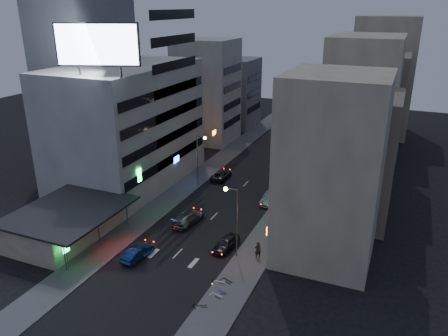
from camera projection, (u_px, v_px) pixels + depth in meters
The scene contains 29 objects.
ground at pixel (159, 273), 45.29m from camera, with size 180.00×180.00×0.00m, color black.
sidewalk_left at pixel (210, 168), 74.04m from camera, with size 4.00×120.00×0.12m, color #4C4C4F.
sidewalk_right at pixel (303, 182), 68.20m from camera, with size 4.00×120.00×0.12m, color #4C4C4F.
food_court at pixel (65, 223), 51.39m from camera, with size 11.00×13.00×3.88m.
white_building at pixel (127, 126), 65.56m from camera, with size 14.00×24.00×18.00m, color beige.
grey_tower at pixel (86, 66), 68.61m from camera, with size 10.00×14.00×34.00m, color gray.
shophouse_near at pixel (331, 170), 45.33m from camera, with size 10.00×11.00×20.00m, color beige.
shophouse_mid at pixel (350, 155), 55.77m from camera, with size 11.00×12.00×16.00m, color gray.
shophouse_far at pixel (360, 111), 66.09m from camera, with size 10.00×14.00×22.00m, color beige.
far_left_a at pixel (206, 91), 86.20m from camera, with size 11.00×10.00×20.00m, color beige.
far_left_b at pixel (229, 92), 98.46m from camera, with size 12.00×10.00×15.00m, color gray.
far_right_a at pixel (372, 104), 79.54m from camera, with size 11.00×12.00×18.00m, color gray.
far_right_b at pixel (383, 77), 90.36m from camera, with size 12.00×12.00×24.00m, color beige.
billboard at pixel (97, 45), 50.99m from camera, with size 9.52×3.75×6.20m.
street_lamp_right_near at pixel (234, 212), 46.41m from camera, with size 1.60×0.44×8.02m.
street_lamp_left at pixel (200, 154), 64.51m from camera, with size 1.60×0.44×8.02m.
street_lamp_right_far at pixel (306, 132), 75.71m from camera, with size 1.60×0.44×8.02m.
parked_car_right_near at pixel (226, 243), 49.44m from camera, with size 1.69×4.21×1.44m, color #242529.
parked_car_right_mid at pixel (271, 198), 60.93m from camera, with size 1.64×4.71×1.55m, color gray.
parked_car_left at pixel (221, 175), 69.36m from camera, with size 2.22×4.82×1.34m, color #2C2B31.
parked_car_right_far at pixel (285, 169), 71.69m from camera, with size 2.17×5.34×1.55m, color #999CA1.
road_car_blue at pixel (138, 253), 47.64m from camera, with size 1.48×4.24×1.40m, color navy.
road_car_silver at pixel (188, 218), 55.23m from camera, with size 2.17×5.33×1.55m, color gray.
person at pixel (258, 250), 47.39m from camera, with size 0.71×0.46×1.94m, color black.
scooter_black_a at pixel (207, 300), 40.10m from camera, with size 1.71×0.57×1.04m, color black, non-canonical shape.
scooter_silver_a at pixel (223, 292), 41.15m from camera, with size 1.87×0.62×1.14m, color #94989B, non-canonical shape.
scooter_blue at pixel (227, 288), 41.79m from camera, with size 1.65×0.55×1.01m, color navy, non-canonical shape.
scooter_black_b at pixel (233, 278), 43.30m from camera, with size 1.86×0.62×1.14m, color black, non-canonical shape.
scooter_silver_b at pixel (225, 278), 43.43m from camera, with size 1.63×0.54×1.00m, color #B0B4B9, non-canonical shape.
Camera 1 is at (21.27, -32.85, 26.15)m, focal length 35.00 mm.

